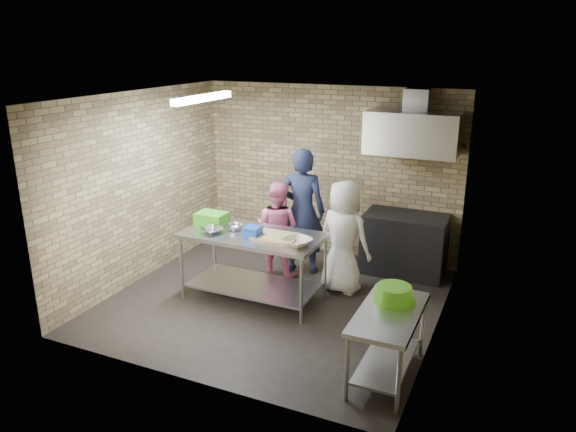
{
  "coord_description": "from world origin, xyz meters",
  "views": [
    {
      "loc": [
        2.89,
        -6.0,
        3.35
      ],
      "look_at": [
        0.1,
        0.2,
        1.15
      ],
      "focal_mm": 34.09,
      "sensor_mm": 36.0,
      "label": 1
    }
  ],
  "objects_px": {
    "green_basin": "(394,293)",
    "woman_white": "(344,237)",
    "prep_table": "(253,266)",
    "blue_tub": "(252,232)",
    "stove": "(404,244)",
    "green_crate": "(212,218)",
    "bottle_red": "(419,136)",
    "woman_pink": "(277,228)",
    "man_navy": "(302,211)",
    "side_counter": "(387,344)",
    "bottle_green": "(447,139)"
  },
  "relations": [
    {
      "from": "side_counter",
      "to": "bottle_red",
      "type": "bearing_deg",
      "value": 97.62
    },
    {
      "from": "stove",
      "to": "woman_white",
      "type": "bearing_deg",
      "value": -123.18
    },
    {
      "from": "green_basin",
      "to": "woman_white",
      "type": "relative_size",
      "value": 0.29
    },
    {
      "from": "side_counter",
      "to": "stove",
      "type": "bearing_deg",
      "value": 99.29
    },
    {
      "from": "woman_pink",
      "to": "blue_tub",
      "type": "bearing_deg",
      "value": 99.56
    },
    {
      "from": "stove",
      "to": "bottle_green",
      "type": "height_order",
      "value": "bottle_green"
    },
    {
      "from": "green_crate",
      "to": "man_navy",
      "type": "height_order",
      "value": "man_navy"
    },
    {
      "from": "green_basin",
      "to": "woman_white",
      "type": "bearing_deg",
      "value": 124.86
    },
    {
      "from": "side_counter",
      "to": "green_basin",
      "type": "relative_size",
      "value": 2.61
    },
    {
      "from": "woman_pink",
      "to": "woman_white",
      "type": "distance_m",
      "value": 1.09
    },
    {
      "from": "side_counter",
      "to": "prep_table",
      "type": "bearing_deg",
      "value": 153.08
    },
    {
      "from": "green_basin",
      "to": "green_crate",
      "type": "bearing_deg",
      "value": 161.38
    },
    {
      "from": "side_counter",
      "to": "bottle_green",
      "type": "relative_size",
      "value": 8.0
    },
    {
      "from": "bottle_red",
      "to": "woman_pink",
      "type": "distance_m",
      "value": 2.44
    },
    {
      "from": "prep_table",
      "to": "stove",
      "type": "relative_size",
      "value": 1.53
    },
    {
      "from": "prep_table",
      "to": "bottle_green",
      "type": "height_order",
      "value": "bottle_green"
    },
    {
      "from": "bottle_red",
      "to": "bottle_green",
      "type": "bearing_deg",
      "value": 0.0
    },
    {
      "from": "man_navy",
      "to": "woman_white",
      "type": "height_order",
      "value": "man_navy"
    },
    {
      "from": "side_counter",
      "to": "woman_white",
      "type": "bearing_deg",
      "value": 121.38
    },
    {
      "from": "green_basin",
      "to": "woman_white",
      "type": "xyz_separation_m",
      "value": [
        -1.06,
        1.53,
        -0.05
      ]
    },
    {
      "from": "stove",
      "to": "green_crate",
      "type": "height_order",
      "value": "green_crate"
    },
    {
      "from": "green_crate",
      "to": "green_basin",
      "type": "distance_m",
      "value": 2.94
    },
    {
      "from": "blue_tub",
      "to": "green_basin",
      "type": "relative_size",
      "value": 0.44
    },
    {
      "from": "bottle_green",
      "to": "woman_white",
      "type": "distance_m",
      "value": 2.04
    },
    {
      "from": "woman_white",
      "to": "side_counter",
      "type": "bearing_deg",
      "value": 134.8
    },
    {
      "from": "bottle_red",
      "to": "woman_white",
      "type": "height_order",
      "value": "bottle_red"
    },
    {
      "from": "green_crate",
      "to": "bottle_green",
      "type": "distance_m",
      "value": 3.48
    },
    {
      "from": "green_crate",
      "to": "green_basin",
      "type": "height_order",
      "value": "green_crate"
    },
    {
      "from": "blue_tub",
      "to": "side_counter",
      "type": "bearing_deg",
      "value": -25.24
    },
    {
      "from": "prep_table",
      "to": "green_basin",
      "type": "xyz_separation_m",
      "value": [
        2.08,
        -0.82,
        0.37
      ]
    },
    {
      "from": "bottle_red",
      "to": "green_basin",
      "type": "bearing_deg",
      "value": -82.1
    },
    {
      "from": "prep_table",
      "to": "blue_tub",
      "type": "height_order",
      "value": "blue_tub"
    },
    {
      "from": "bottle_green",
      "to": "man_navy",
      "type": "relative_size",
      "value": 0.08
    },
    {
      "from": "side_counter",
      "to": "green_crate",
      "type": "xyz_separation_m",
      "value": [
        -2.8,
        1.19,
        0.63
      ]
    },
    {
      "from": "blue_tub",
      "to": "bottle_green",
      "type": "xyz_separation_m",
      "value": [
        2.05,
        2.02,
        1.03
      ]
    },
    {
      "from": "green_basin",
      "to": "woman_pink",
      "type": "distance_m",
      "value": 2.73
    },
    {
      "from": "side_counter",
      "to": "green_basin",
      "type": "distance_m",
      "value": 0.52
    },
    {
      "from": "prep_table",
      "to": "bottle_green",
      "type": "distance_m",
      "value": 3.25
    },
    {
      "from": "man_navy",
      "to": "prep_table",
      "type": "bearing_deg",
      "value": 68.29
    },
    {
      "from": "bottle_red",
      "to": "woman_pink",
      "type": "bearing_deg",
      "value": -149.17
    },
    {
      "from": "blue_tub",
      "to": "woman_pink",
      "type": "relative_size",
      "value": 0.14
    },
    {
      "from": "bottle_green",
      "to": "woman_pink",
      "type": "distance_m",
      "value": 2.73
    },
    {
      "from": "prep_table",
      "to": "stove",
      "type": "xyz_separation_m",
      "value": [
        1.65,
        1.68,
        -0.01
      ]
    },
    {
      "from": "green_basin",
      "to": "bottle_red",
      "type": "distance_m",
      "value": 3.01
    },
    {
      "from": "man_navy",
      "to": "woman_pink",
      "type": "height_order",
      "value": "man_navy"
    },
    {
      "from": "bottle_green",
      "to": "man_navy",
      "type": "height_order",
      "value": "bottle_green"
    },
    {
      "from": "green_crate",
      "to": "blue_tub",
      "type": "distance_m",
      "value": 0.78
    },
    {
      "from": "stove",
      "to": "green_basin",
      "type": "bearing_deg",
      "value": -80.24
    },
    {
      "from": "bottle_red",
      "to": "green_crate",
      "type": "bearing_deg",
      "value": -143.14
    },
    {
      "from": "prep_table",
      "to": "woman_white",
      "type": "bearing_deg",
      "value": 34.93
    }
  ]
}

